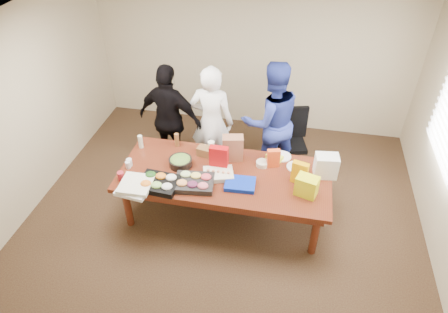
% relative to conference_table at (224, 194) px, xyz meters
% --- Properties ---
extents(floor, '(5.50, 5.00, 0.02)m').
position_rel_conference_table_xyz_m(floor, '(0.00, 0.00, -0.39)').
color(floor, '#47301E').
rests_on(floor, ground).
extents(ceiling, '(5.50, 5.00, 0.02)m').
position_rel_conference_table_xyz_m(ceiling, '(0.00, 0.00, 2.33)').
color(ceiling, white).
rests_on(ceiling, wall_back).
extents(wall_back, '(5.50, 0.04, 2.70)m').
position_rel_conference_table_xyz_m(wall_back, '(0.00, 2.50, 0.98)').
color(wall_back, beige).
rests_on(wall_back, floor).
extents(wall_left, '(0.04, 5.00, 2.70)m').
position_rel_conference_table_xyz_m(wall_left, '(-2.75, 0.00, 0.98)').
color(wall_left, beige).
rests_on(wall_left, floor).
extents(window_blinds, '(0.04, 1.36, 1.00)m').
position_rel_conference_table_xyz_m(window_blinds, '(2.68, 0.60, 1.12)').
color(window_blinds, beige).
rests_on(window_blinds, wall_right).
extents(conference_table, '(2.80, 1.20, 0.75)m').
position_rel_conference_table_xyz_m(conference_table, '(0.00, 0.00, 0.00)').
color(conference_table, '#4C1C0F').
rests_on(conference_table, floor).
extents(office_chair, '(0.61, 0.61, 0.99)m').
position_rel_conference_table_xyz_m(office_chair, '(0.83, 1.25, 0.12)').
color(office_chair, black).
rests_on(office_chair, floor).
extents(person_center, '(0.68, 0.46, 1.83)m').
position_rel_conference_table_xyz_m(person_center, '(-0.39, 0.94, 0.54)').
color(person_center, white).
rests_on(person_center, floor).
extents(person_right, '(1.14, 1.05, 1.89)m').
position_rel_conference_table_xyz_m(person_right, '(0.49, 1.11, 0.57)').
color(person_right, navy).
rests_on(person_right, floor).
extents(person_left, '(1.10, 0.62, 1.77)m').
position_rel_conference_table_xyz_m(person_left, '(-1.04, 0.94, 0.51)').
color(person_left, black).
rests_on(person_left, floor).
extents(veggie_tray, '(0.53, 0.43, 0.08)m').
position_rel_conference_table_xyz_m(veggie_tray, '(-0.77, -0.40, 0.41)').
color(veggie_tray, black).
rests_on(veggie_tray, conference_table).
extents(fruit_tray, '(0.54, 0.44, 0.08)m').
position_rel_conference_table_xyz_m(fruit_tray, '(-0.33, -0.30, 0.41)').
color(fruit_tray, black).
rests_on(fruit_tray, conference_table).
extents(sheet_cake, '(0.45, 0.39, 0.07)m').
position_rel_conference_table_xyz_m(sheet_cake, '(-0.07, -0.07, 0.41)').
color(sheet_cake, beige).
rests_on(sheet_cake, conference_table).
extents(salad_bowl, '(0.33, 0.33, 0.10)m').
position_rel_conference_table_xyz_m(salad_bowl, '(-0.62, 0.06, 0.43)').
color(salad_bowl, black).
rests_on(salad_bowl, conference_table).
extents(chip_bag_blue, '(0.40, 0.31, 0.06)m').
position_rel_conference_table_xyz_m(chip_bag_blue, '(0.24, -0.20, 0.40)').
color(chip_bag_blue, '#0A29B2').
rests_on(chip_bag_blue, conference_table).
extents(chip_bag_red, '(0.25, 0.10, 0.36)m').
position_rel_conference_table_xyz_m(chip_bag_red, '(-0.09, 0.09, 0.55)').
color(chip_bag_red, '#AA090D').
rests_on(chip_bag_red, conference_table).
extents(chip_bag_yellow, '(0.22, 0.14, 0.31)m').
position_rel_conference_table_xyz_m(chip_bag_yellow, '(0.97, 0.02, 0.53)').
color(chip_bag_yellow, '#E29800').
rests_on(chip_bag_yellow, conference_table).
extents(chip_bag_orange, '(0.18, 0.12, 0.27)m').
position_rel_conference_table_xyz_m(chip_bag_orange, '(0.61, 0.29, 0.51)').
color(chip_bag_orange, '#E64F1D').
rests_on(chip_bag_orange, conference_table).
extents(mayo_jar, '(0.11, 0.11, 0.15)m').
position_rel_conference_table_xyz_m(mayo_jar, '(-0.29, 0.47, 0.45)').
color(mayo_jar, white).
rests_on(mayo_jar, conference_table).
extents(mustard_bottle, '(0.07, 0.07, 0.16)m').
position_rel_conference_table_xyz_m(mustard_bottle, '(-0.03, 0.34, 0.45)').
color(mustard_bottle, '#F2BE00').
rests_on(mustard_bottle, conference_table).
extents(dressing_bottle, '(0.08, 0.08, 0.21)m').
position_rel_conference_table_xyz_m(dressing_bottle, '(-0.80, 0.48, 0.48)').
color(dressing_bottle, brown).
rests_on(dressing_bottle, conference_table).
extents(ranch_bottle, '(0.08, 0.08, 0.20)m').
position_rel_conference_table_xyz_m(ranch_bottle, '(-1.29, 0.34, 0.48)').
color(ranch_bottle, beige).
rests_on(ranch_bottle, conference_table).
extents(banana_bunch, '(0.25, 0.22, 0.07)m').
position_rel_conference_table_xyz_m(banana_bunch, '(0.62, 0.44, 0.41)').
color(banana_bunch, '#F0FF2E').
rests_on(banana_bunch, conference_table).
extents(bread_loaf, '(0.34, 0.20, 0.13)m').
position_rel_conference_table_xyz_m(bread_loaf, '(-0.29, 0.34, 0.44)').
color(bread_loaf, brown).
rests_on(bread_loaf, conference_table).
extents(kraft_bag, '(0.31, 0.22, 0.37)m').
position_rel_conference_table_xyz_m(kraft_bag, '(0.05, 0.34, 0.56)').
color(kraft_bag, '#955B3F').
rests_on(kraft_bag, conference_table).
extents(red_cup, '(0.09, 0.09, 0.11)m').
position_rel_conference_table_xyz_m(red_cup, '(-1.30, -0.38, 0.43)').
color(red_cup, '#A6202A').
rests_on(red_cup, conference_table).
extents(clear_cup_a, '(0.08, 0.08, 0.10)m').
position_rel_conference_table_xyz_m(clear_cup_a, '(-1.30, -0.13, 0.42)').
color(clear_cup_a, silver).
rests_on(clear_cup_a, conference_table).
extents(clear_cup_b, '(0.09, 0.09, 0.11)m').
position_rel_conference_table_xyz_m(clear_cup_b, '(-1.30, -0.09, 0.43)').
color(clear_cup_b, silver).
rests_on(clear_cup_b, conference_table).
extents(pizza_box_lower, '(0.44, 0.44, 0.05)m').
position_rel_conference_table_xyz_m(pizza_box_lower, '(-1.05, -0.52, 0.40)').
color(pizza_box_lower, white).
rests_on(pizza_box_lower, conference_table).
extents(pizza_box_upper, '(0.41, 0.41, 0.05)m').
position_rel_conference_table_xyz_m(pizza_box_upper, '(-1.04, -0.50, 0.44)').
color(pizza_box_upper, silver).
rests_on(pizza_box_upper, pizza_box_lower).
extents(plate_a, '(0.32, 0.32, 0.01)m').
position_rel_conference_table_xyz_m(plate_a, '(0.93, 0.32, 0.38)').
color(plate_a, silver).
rests_on(plate_a, conference_table).
extents(plate_b, '(0.29, 0.29, 0.02)m').
position_rel_conference_table_xyz_m(plate_b, '(0.72, 0.52, 0.38)').
color(plate_b, white).
rests_on(plate_b, conference_table).
extents(dip_bowl_a, '(0.20, 0.20, 0.07)m').
position_rel_conference_table_xyz_m(dip_bowl_a, '(0.47, 0.27, 0.41)').
color(dip_bowl_a, beige).
rests_on(dip_bowl_a, conference_table).
extents(dip_bowl_b, '(0.17, 0.17, 0.05)m').
position_rel_conference_table_xyz_m(dip_bowl_b, '(-0.40, 0.46, 0.40)').
color(dip_bowl_b, beige).
rests_on(dip_bowl_b, conference_table).
extents(grocery_bag_white, '(0.32, 0.24, 0.31)m').
position_rel_conference_table_xyz_m(grocery_bag_white, '(1.30, 0.23, 0.53)').
color(grocery_bag_white, white).
rests_on(grocery_bag_white, conference_table).
extents(grocery_bag_yellow, '(0.31, 0.25, 0.27)m').
position_rel_conference_table_xyz_m(grocery_bag_yellow, '(1.07, -0.18, 0.51)').
color(grocery_bag_yellow, yellow).
rests_on(grocery_bag_yellow, conference_table).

